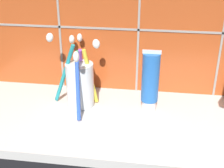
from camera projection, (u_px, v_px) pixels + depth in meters
sink_counter at (123, 122)px, 70.31cm from camera, size 78.87×29.64×2.00cm
tile_wall_backsplash at (131, 5)px, 73.63cm from camera, size 88.87×1.72×48.35cm
toothbrush_cup at (80, 82)px, 73.08cm from camera, size 13.05×17.22×17.55cm
toothpaste_tube at (150, 81)px, 70.25cm from camera, size 4.11×3.91×14.71cm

